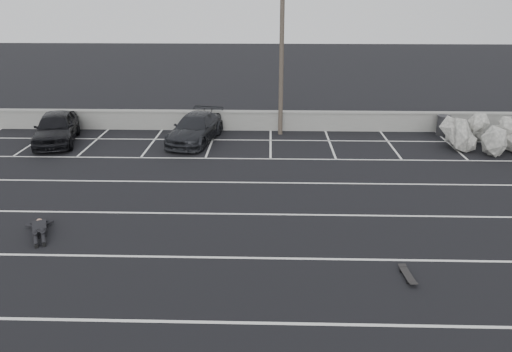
{
  "coord_description": "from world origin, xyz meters",
  "views": [
    {
      "loc": [
        0.94,
        -12.68,
        7.33
      ],
      "look_at": [
        0.47,
        4.11,
        1.0
      ],
      "focal_mm": 35.0,
      "sensor_mm": 36.0,
      "label": 1
    }
  ],
  "objects_px": {
    "trash_bin": "(443,125)",
    "person": "(39,225)",
    "riprap_pile": "(501,141)",
    "utility_pole": "(282,50)",
    "car_right": "(195,128)",
    "car_left": "(56,128)",
    "skateboard": "(408,275)"
  },
  "relations": [
    {
      "from": "trash_bin",
      "to": "person",
      "type": "xyz_separation_m",
      "value": [
        -16.55,
        -11.69,
        -0.32
      ]
    },
    {
      "from": "riprap_pile",
      "to": "person",
      "type": "bearing_deg",
      "value": -154.46
    },
    {
      "from": "utility_pole",
      "to": "person",
      "type": "height_order",
      "value": "utility_pole"
    },
    {
      "from": "car_right",
      "to": "car_left",
      "type": "bearing_deg",
      "value": -165.48
    },
    {
      "from": "utility_pole",
      "to": "person",
      "type": "distance_m",
      "value": 14.72
    },
    {
      "from": "car_left",
      "to": "trash_bin",
      "type": "xyz_separation_m",
      "value": [
        19.9,
        1.93,
        -0.24
      ]
    },
    {
      "from": "trash_bin",
      "to": "person",
      "type": "height_order",
      "value": "trash_bin"
    },
    {
      "from": "trash_bin",
      "to": "skateboard",
      "type": "relative_size",
      "value": 1.24
    },
    {
      "from": "person",
      "to": "trash_bin",
      "type": "bearing_deg",
      "value": 10.99
    },
    {
      "from": "trash_bin",
      "to": "person",
      "type": "bearing_deg",
      "value": -144.78
    },
    {
      "from": "person",
      "to": "car_left",
      "type": "bearing_deg",
      "value": 84.69
    },
    {
      "from": "utility_pole",
      "to": "riprap_pile",
      "type": "relative_size",
      "value": 1.42
    },
    {
      "from": "car_left",
      "to": "utility_pole",
      "type": "distance_m",
      "value": 12.0
    },
    {
      "from": "trash_bin",
      "to": "person",
      "type": "distance_m",
      "value": 20.27
    },
    {
      "from": "utility_pole",
      "to": "skateboard",
      "type": "xyz_separation_m",
      "value": [
        3.2,
        -14.13,
        -4.31
      ]
    },
    {
      "from": "utility_pole",
      "to": "trash_bin",
      "type": "height_order",
      "value": "utility_pole"
    },
    {
      "from": "riprap_pile",
      "to": "person",
      "type": "relative_size",
      "value": 2.51
    },
    {
      "from": "car_left",
      "to": "skateboard",
      "type": "height_order",
      "value": "car_left"
    },
    {
      "from": "utility_pole",
      "to": "person",
      "type": "relative_size",
      "value": 3.57
    },
    {
      "from": "riprap_pile",
      "to": "skateboard",
      "type": "bearing_deg",
      "value": -122.63
    },
    {
      "from": "car_right",
      "to": "skateboard",
      "type": "xyz_separation_m",
      "value": [
        7.53,
        -12.63,
        -0.61
      ]
    },
    {
      "from": "car_left",
      "to": "car_right",
      "type": "bearing_deg",
      "value": -9.76
    },
    {
      "from": "car_right",
      "to": "utility_pole",
      "type": "xyz_separation_m",
      "value": [
        4.33,
        1.5,
        3.7
      ]
    },
    {
      "from": "riprap_pile",
      "to": "person",
      "type": "xyz_separation_m",
      "value": [
        -18.31,
        -8.75,
        -0.33
      ]
    },
    {
      "from": "utility_pole",
      "to": "skateboard",
      "type": "relative_size",
      "value": 10.1
    },
    {
      "from": "riprap_pile",
      "to": "skateboard",
      "type": "relative_size",
      "value": 7.1
    },
    {
      "from": "car_right",
      "to": "person",
      "type": "xyz_separation_m",
      "value": [
        -3.61,
        -10.17,
        -0.46
      ]
    },
    {
      "from": "car_right",
      "to": "skateboard",
      "type": "relative_size",
      "value": 5.51
    },
    {
      "from": "car_left",
      "to": "person",
      "type": "bearing_deg",
      "value": -84.22
    },
    {
      "from": "trash_bin",
      "to": "utility_pole",
      "type": "bearing_deg",
      "value": -179.9
    },
    {
      "from": "car_left",
      "to": "skateboard",
      "type": "bearing_deg",
      "value": -53.29
    },
    {
      "from": "car_left",
      "to": "utility_pole",
      "type": "xyz_separation_m",
      "value": [
        11.29,
        1.92,
        3.6
      ]
    }
  ]
}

